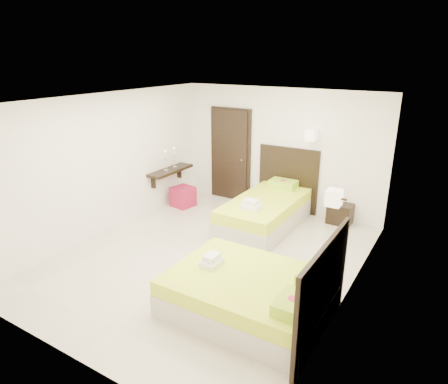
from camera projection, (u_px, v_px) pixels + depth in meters
The scene contains 7 objects.
floor at pixel (210, 258), 6.70m from camera, with size 5.50×5.50×0.00m, color beige.
bed_single at pixel (267, 210), 7.86m from camera, with size 1.34×2.23×1.84m.
bed_double at pixel (253, 293), 5.18m from camera, with size 2.03×1.72×1.67m.
nightstand at pixel (340, 213), 8.02m from camera, with size 0.47×0.42×0.42m, color black.
ottoman at pixel (183, 197), 8.92m from camera, with size 0.44×0.44×0.44m, color maroon.
door at pixel (230, 155), 9.12m from camera, with size 1.02×0.15×2.14m.
console_shelf at pixel (170, 171), 8.75m from camera, with size 0.35×1.20×0.78m.
Camera 1 is at (3.33, -4.96, 3.25)m, focal length 32.00 mm.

